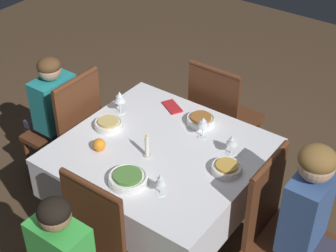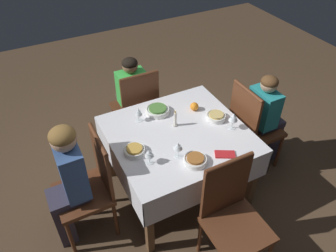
{
  "view_description": "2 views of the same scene",
  "coord_description": "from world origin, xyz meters",
  "px_view_note": "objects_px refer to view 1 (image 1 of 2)",
  "views": [
    {
      "loc": [
        -1.48,
        1.96,
        2.7
      ],
      "look_at": [
        -0.02,
        -0.06,
        0.9
      ],
      "focal_mm": 55.0,
      "sensor_mm": 36.0,
      "label": 1
    },
    {
      "loc": [
        -1.06,
        -1.87,
        2.63
      ],
      "look_at": [
        -0.09,
        0.03,
        0.84
      ],
      "focal_mm": 35.0,
      "sensor_mm": 36.0,
      "label": 2
    }
  ],
  "objects_px": {
    "dining_table": "(160,161)",
    "wine_glass_north": "(161,180)",
    "chair_east": "(69,128)",
    "napkin_red_folded": "(172,107)",
    "bowl_west": "(227,168)",
    "bowl_south": "(201,120)",
    "person_adult_denim": "(313,227)",
    "bowl_north": "(128,178)",
    "wine_glass_west": "(232,140)",
    "candle_centerpiece": "(147,147)",
    "orange_fruit": "(99,145)",
    "wine_glass_east": "(120,97)",
    "chair_west": "(281,230)",
    "bowl_east": "(108,124)",
    "chair_south": "(221,115)",
    "wine_glass_south": "(203,122)",
    "person_child_teal": "(51,115)"
  },
  "relations": [
    {
      "from": "bowl_west",
      "to": "bowl_east",
      "type": "bearing_deg",
      "value": 4.96
    },
    {
      "from": "napkin_red_folded",
      "to": "person_adult_denim",
      "type": "bearing_deg",
      "value": 161.96
    },
    {
      "from": "wine_glass_east",
      "to": "napkin_red_folded",
      "type": "height_order",
      "value": "wine_glass_east"
    },
    {
      "from": "wine_glass_south",
      "to": "candle_centerpiece",
      "type": "height_order",
      "value": "candle_centerpiece"
    },
    {
      "from": "wine_glass_west",
      "to": "bowl_south",
      "type": "relative_size",
      "value": 0.73
    },
    {
      "from": "bowl_west",
      "to": "wine_glass_east",
      "type": "bearing_deg",
      "value": -6.74
    },
    {
      "from": "person_adult_denim",
      "to": "bowl_south",
      "type": "relative_size",
      "value": 6.27
    },
    {
      "from": "candle_centerpiece",
      "to": "person_adult_denim",
      "type": "bearing_deg",
      "value": -173.17
    },
    {
      "from": "person_child_teal",
      "to": "chair_west",
      "type": "bearing_deg",
      "value": 90.14
    },
    {
      "from": "dining_table",
      "to": "bowl_west",
      "type": "distance_m",
      "value": 0.46
    },
    {
      "from": "chair_south",
      "to": "bowl_north",
      "type": "distance_m",
      "value": 1.16
    },
    {
      "from": "wine_glass_west",
      "to": "person_adult_denim",
      "type": "bearing_deg",
      "value": 162.77
    },
    {
      "from": "chair_east",
      "to": "wine_glass_east",
      "type": "height_order",
      "value": "chair_east"
    },
    {
      "from": "chair_south",
      "to": "bowl_north",
      "type": "xyz_separation_m",
      "value": [
        -0.07,
        1.14,
        0.24
      ]
    },
    {
      "from": "orange_fruit",
      "to": "napkin_red_folded",
      "type": "height_order",
      "value": "orange_fruit"
    },
    {
      "from": "chair_west",
      "to": "bowl_north",
      "type": "bearing_deg",
      "value": 114.77
    },
    {
      "from": "bowl_north",
      "to": "bowl_west",
      "type": "bearing_deg",
      "value": -135.08
    },
    {
      "from": "bowl_east",
      "to": "napkin_red_folded",
      "type": "distance_m",
      "value": 0.47
    },
    {
      "from": "dining_table",
      "to": "wine_glass_north",
      "type": "relative_size",
      "value": 8.25
    },
    {
      "from": "bowl_east",
      "to": "wine_glass_south",
      "type": "xyz_separation_m",
      "value": [
        -0.55,
        -0.27,
        0.09
      ]
    },
    {
      "from": "dining_table",
      "to": "bowl_east",
      "type": "bearing_deg",
      "value": 2.33
    },
    {
      "from": "person_adult_denim",
      "to": "napkin_red_folded",
      "type": "distance_m",
      "value": 1.26
    },
    {
      "from": "dining_table",
      "to": "bowl_east",
      "type": "relative_size",
      "value": 6.43
    },
    {
      "from": "bowl_west",
      "to": "wine_glass_east",
      "type": "height_order",
      "value": "wine_glass_east"
    },
    {
      "from": "bowl_east",
      "to": "wine_glass_south",
      "type": "relative_size",
      "value": 1.22
    },
    {
      "from": "bowl_south",
      "to": "napkin_red_folded",
      "type": "distance_m",
      "value": 0.26
    },
    {
      "from": "bowl_west",
      "to": "bowl_north",
      "type": "distance_m",
      "value": 0.57
    },
    {
      "from": "wine_glass_north",
      "to": "napkin_red_folded",
      "type": "distance_m",
      "value": 0.85
    },
    {
      "from": "dining_table",
      "to": "wine_glass_north",
      "type": "height_order",
      "value": "wine_glass_north"
    },
    {
      "from": "chair_south",
      "to": "bowl_west",
      "type": "distance_m",
      "value": 0.91
    },
    {
      "from": "wine_glass_north",
      "to": "wine_glass_east",
      "type": "height_order",
      "value": "wine_glass_east"
    },
    {
      "from": "wine_glass_west",
      "to": "wine_glass_south",
      "type": "height_order",
      "value": "wine_glass_south"
    },
    {
      "from": "chair_west",
      "to": "bowl_east",
      "type": "xyz_separation_m",
      "value": [
        1.23,
        0.04,
        0.24
      ]
    },
    {
      "from": "wine_glass_west",
      "to": "napkin_red_folded",
      "type": "height_order",
      "value": "wine_glass_west"
    },
    {
      "from": "chair_east",
      "to": "bowl_west",
      "type": "height_order",
      "value": "chair_east"
    },
    {
      "from": "chair_west",
      "to": "bowl_south",
      "type": "bearing_deg",
      "value": 65.6
    },
    {
      "from": "wine_glass_west",
      "to": "wine_glass_east",
      "type": "relative_size",
      "value": 0.84
    },
    {
      "from": "chair_west",
      "to": "chair_east",
      "type": "relative_size",
      "value": 1.0
    },
    {
      "from": "dining_table",
      "to": "candle_centerpiece",
      "type": "relative_size",
      "value": 7.02
    },
    {
      "from": "chair_east",
      "to": "bowl_south",
      "type": "distance_m",
      "value": 0.98
    },
    {
      "from": "wine_glass_north",
      "to": "bowl_north",
      "type": "bearing_deg",
      "value": 9.06
    },
    {
      "from": "chair_south",
      "to": "napkin_red_folded",
      "type": "relative_size",
      "value": 5.44
    },
    {
      "from": "candle_centerpiece",
      "to": "wine_glass_west",
      "type": "bearing_deg",
      "value": -141.53
    },
    {
      "from": "bowl_north",
      "to": "orange_fruit",
      "type": "relative_size",
      "value": 2.86
    },
    {
      "from": "chair_east",
      "to": "napkin_red_folded",
      "type": "bearing_deg",
      "value": 122.46
    },
    {
      "from": "orange_fruit",
      "to": "bowl_east",
      "type": "bearing_deg",
      "value": -62.08
    },
    {
      "from": "chair_west",
      "to": "wine_glass_east",
      "type": "bearing_deg",
      "value": 83.77
    },
    {
      "from": "chair_south",
      "to": "person_child_teal",
      "type": "relative_size",
      "value": 0.94
    },
    {
      "from": "chair_east",
      "to": "wine_glass_south",
      "type": "relative_size",
      "value": 6.7
    },
    {
      "from": "chair_west",
      "to": "chair_south",
      "type": "distance_m",
      "value": 1.16
    }
  ]
}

